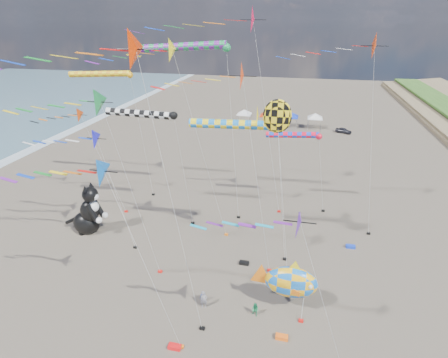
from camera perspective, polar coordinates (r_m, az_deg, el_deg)
delta_kite_0 at (r=34.64m, az=21.64°, el=19.24°), size 11.07×2.56×20.28m
delta_kite_1 at (r=28.14m, az=-18.67°, el=11.52°), size 10.34×2.32×16.71m
delta_kite_2 at (r=34.36m, az=-22.68°, el=5.55°), size 11.22×2.18×12.31m
delta_kite_3 at (r=26.59m, az=2.50°, el=15.88°), size 9.66×2.40×18.46m
delta_kite_4 at (r=33.06m, az=-9.08°, el=19.80°), size 12.28×2.25×19.85m
delta_kite_5 at (r=42.04m, az=-23.22°, el=8.89°), size 10.11×1.88×12.32m
delta_kite_6 at (r=21.19m, az=-19.04°, el=0.31°), size 9.87×1.99×14.13m
delta_kite_7 at (r=37.41m, az=3.88°, el=24.23°), size 16.15×2.85×22.51m
delta_kite_8 at (r=21.45m, az=-20.26°, el=18.55°), size 14.72×2.54×20.85m
delta_kite_9 at (r=18.62m, az=8.41°, el=-6.78°), size 10.02×1.86×12.68m
windsock_0 at (r=40.02m, az=11.60°, el=6.97°), size 7.50×0.71×9.65m
windsock_1 at (r=36.58m, az=-6.62°, el=20.53°), size 11.13×0.81×18.99m
windsock_2 at (r=29.42m, az=2.31°, el=8.78°), size 9.11×0.82×13.48m
windsock_3 at (r=44.59m, az=-19.21°, el=15.78°), size 9.34×0.72×15.61m
windsock_4 at (r=36.75m, az=-12.90°, el=10.25°), size 8.81×0.80×12.75m
angelfish_kite at (r=27.26m, az=8.26°, el=9.87°), size 3.74×3.02×15.64m
cat_inflatable at (r=39.63m, az=-21.51°, el=-4.45°), size 4.46×2.43×5.85m
fish_inflatable at (r=28.19m, az=10.79°, el=-16.20°), size 5.35×2.05×4.85m
person_adult at (r=29.38m, az=-3.31°, el=-19.07°), size 0.65×0.53×1.52m
child_green at (r=28.92m, az=5.12°, el=-20.49°), size 0.72×0.67×1.18m
child_blue at (r=29.97m, az=-3.50°, el=-18.61°), size 0.54×0.67×1.06m
kite_bag_0 at (r=27.35m, az=-8.06°, el=-25.49°), size 0.90×0.44×0.30m
kite_bag_1 at (r=33.86m, az=3.30°, el=-13.51°), size 0.90×0.44×0.30m
kite_bag_2 at (r=38.10m, az=19.96°, el=-10.32°), size 0.90×0.44×0.30m
kite_bag_3 at (r=27.98m, az=9.40°, el=-24.11°), size 0.90×0.44×0.30m
tent_row at (r=76.19m, az=9.00°, el=10.76°), size 19.20×4.20×3.80m
parked_car at (r=75.29m, az=18.93°, el=7.50°), size 3.41×2.47×1.08m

